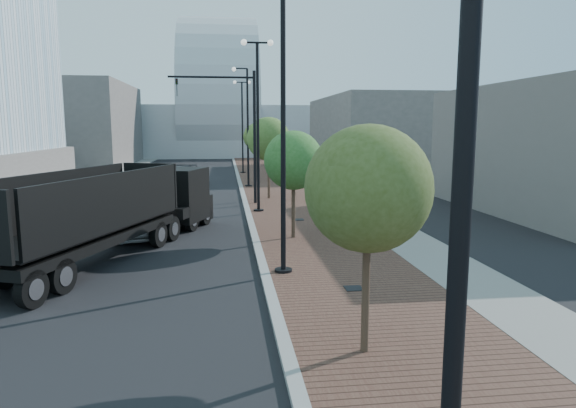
{
  "coord_description": "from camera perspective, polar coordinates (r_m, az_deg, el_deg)",
  "views": [
    {
      "loc": [
        -1.19,
        -5.64,
        4.7
      ],
      "look_at": [
        1.0,
        12.0,
        2.0
      ],
      "focal_mm": 31.57,
      "sensor_mm": 36.0,
      "label": 1
    }
  ],
  "objects": [
    {
      "name": "traffic_mast",
      "position": [
        30.65,
        -5.49,
        9.13
      ],
      "size": [
        5.09,
        0.2,
        8.0
      ],
      "color": "black",
      "rests_on": "ground"
    },
    {
      "name": "streetlight_4",
      "position": [
        51.67,
        -5.16,
        8.74
      ],
      "size": [
        1.72,
        0.56,
        9.28
      ],
      "color": "black",
      "rests_on": "ground"
    },
    {
      "name": "utility_cover_1",
      "position": [
        14.83,
        7.4,
        -9.39
      ],
      "size": [
        0.5,
        0.5,
        0.02
      ],
      "primitive_type": "cube",
      "color": "black",
      "rests_on": "sidewalk"
    },
    {
      "name": "concrete_strip",
      "position": [
        46.47,
        2.11,
        2.91
      ],
      "size": [
        2.4,
        140.0,
        0.13
      ],
      "primitive_type": "cube",
      "color": "slate",
      "rests_on": "ground"
    },
    {
      "name": "dark_car_mid",
      "position": [
        35.21,
        -14.84,
        1.66
      ],
      "size": [
        2.88,
        4.64,
        1.2
      ],
      "primitive_type": "imported",
      "rotation": [
        0.0,
        0.0,
        -0.22
      ],
      "color": "black",
      "rests_on": "ground"
    },
    {
      "name": "dump_truck",
      "position": [
        21.37,
        -16.24,
        -0.71
      ],
      "size": [
        6.74,
        13.3,
        3.22
      ],
      "rotation": [
        0.0,
        0.0,
        -0.35
      ],
      "color": "black",
      "rests_on": "ground"
    },
    {
      "name": "pedestrian",
      "position": [
        24.87,
        7.59,
        -0.26
      ],
      "size": [
        0.65,
        0.43,
        1.77
      ],
      "primitive_type": "imported",
      "rotation": [
        0.0,
        0.0,
        3.13
      ],
      "color": "black",
      "rests_on": "ground"
    },
    {
      "name": "dark_car_far",
      "position": [
        42.08,
        -11.93,
        3.12
      ],
      "size": [
        2.6,
        5.56,
        1.57
      ],
      "primitive_type": "imported",
      "rotation": [
        0.0,
        0.0,
        -0.08
      ],
      "color": "black",
      "rests_on": "ground"
    },
    {
      "name": "streetlight_3",
      "position": [
        39.68,
        -4.71,
        8.09
      ],
      "size": [
        1.44,
        0.56,
        9.21
      ],
      "color": "black",
      "rests_on": "ground"
    },
    {
      "name": "streetlight_0",
      "position": [
        4.06,
        19.43,
        9.83
      ],
      "size": [
        1.72,
        0.56,
        9.28
      ],
      "color": "black",
      "rests_on": "ground"
    },
    {
      "name": "white_sedan",
      "position": [
        22.98,
        -16.97,
        -1.52
      ],
      "size": [
        2.98,
        5.11,
        1.59
      ],
      "primitive_type": "imported",
      "rotation": [
        0.0,
        0.0,
        0.29
      ],
      "color": "silver",
      "rests_on": "ground"
    },
    {
      "name": "curb",
      "position": [
        45.89,
        -5.57,
        2.81
      ],
      "size": [
        0.3,
        140.0,
        0.14
      ],
      "primitive_type": "cube",
      "color": "gray",
      "rests_on": "ground"
    },
    {
      "name": "tree_1",
      "position": [
        20.9,
        0.74,
        4.92
      ],
      "size": [
        2.47,
        2.44,
        4.58
      ],
      "color": "#382619",
      "rests_on": "ground"
    },
    {
      "name": "west_sidewalk",
      "position": [
        47.37,
        -21.5,
        2.42
      ],
      "size": [
        4.0,
        140.0,
        0.12
      ],
      "primitive_type": "cube",
      "color": "slate",
      "rests_on": "ground"
    },
    {
      "name": "tree_3",
      "position": [
        44.76,
        -3.48,
        7.54
      ],
      "size": [
        2.41,
        2.37,
        5.06
      ],
      "color": "#382619",
      "rests_on": "ground"
    },
    {
      "name": "streetlight_2",
      "position": [
        27.7,
        -3.42,
        8.87
      ],
      "size": [
        1.72,
        0.56,
        9.28
      ],
      "color": "black",
      "rests_on": "ground"
    },
    {
      "name": "tree_0",
      "position": [
        10.14,
        9.22,
        1.67
      ],
      "size": [
        2.56,
        2.55,
        4.77
      ],
      "color": "#382619",
      "rests_on": "ground"
    },
    {
      "name": "commercial_block_ne",
      "position": [
        58.24,
        10.18,
        7.82
      ],
      "size": [
        12.0,
        22.0,
        8.0
      ],
      "primitive_type": "cube",
      "color": "#5E5855",
      "rests_on": "ground"
    },
    {
      "name": "commercial_block_nw",
      "position": [
        68.28,
        -23.33,
        8.2
      ],
      "size": [
        14.0,
        20.0,
        10.0
      ],
      "primitive_type": "cube",
      "color": "#5F5A56",
      "rests_on": "ground"
    },
    {
      "name": "streetlight_1",
      "position": [
        15.73,
        -0.96,
        7.33
      ],
      "size": [
        1.44,
        0.56,
        9.21
      ],
      "color": "black",
      "rests_on": "ground"
    },
    {
      "name": "tree_2",
      "position": [
        32.79,
        -2.14,
        7.33
      ],
      "size": [
        2.79,
        2.79,
        5.36
      ],
      "color": "#382619",
      "rests_on": "ground"
    },
    {
      "name": "utility_cover_2",
      "position": [
        25.32,
        1.19,
        -1.76
      ],
      "size": [
        0.5,
        0.5,
        0.02
      ],
      "primitive_type": "cube",
      "color": "black",
      "rests_on": "sidewalk"
    },
    {
      "name": "convention_center",
      "position": [
        90.65,
        -7.7,
        9.39
      ],
      "size": [
        50.0,
        30.0,
        50.0
      ],
      "color": "#B4BBBF",
      "rests_on": "ground"
    },
    {
      "name": "sidewalk",
      "position": [
        46.11,
        -1.21,
        2.86
      ],
      "size": [
        7.0,
        140.0,
        0.12
      ],
      "primitive_type": "cube",
      "color": "#4C2D23",
      "rests_on": "ground"
    }
  ]
}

